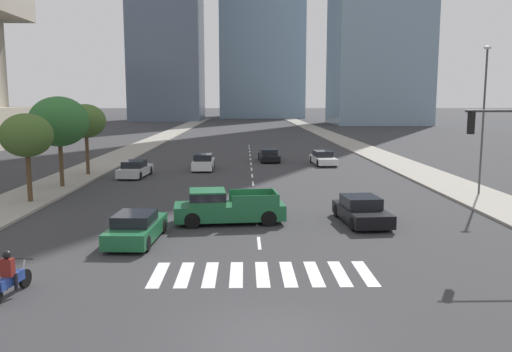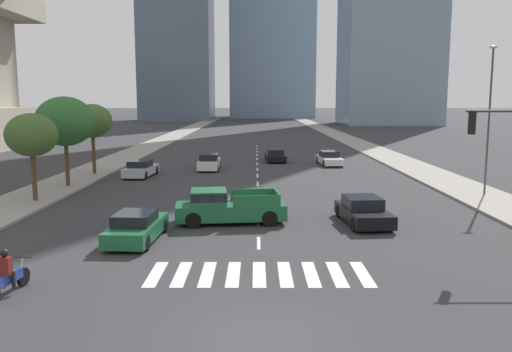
# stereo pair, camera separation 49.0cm
# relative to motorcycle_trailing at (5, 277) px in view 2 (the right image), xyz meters

# --- Properties ---
(ground_plane) EXTENTS (800.00, 800.00, 0.00)m
(ground_plane) POSITION_rel_motorcycle_trailing_xyz_m (7.80, -3.07, -0.58)
(ground_plane) COLOR #333335
(sidewalk_east) EXTENTS (4.00, 260.00, 0.15)m
(sidewalk_east) POSITION_rel_motorcycle_trailing_xyz_m (21.73, 26.93, -0.51)
(sidewalk_east) COLOR gray
(sidewalk_east) RESTS_ON ground
(sidewalk_west) EXTENTS (4.00, 260.00, 0.15)m
(sidewalk_west) POSITION_rel_motorcycle_trailing_xyz_m (-6.12, 26.93, -0.51)
(sidewalk_west) COLOR gray
(sidewalk_west) RESTS_ON ground
(crosswalk_near) EXTENTS (7.65, 2.71, 0.01)m
(crosswalk_near) POSITION_rel_motorcycle_trailing_xyz_m (7.80, 1.94, -0.58)
(crosswalk_near) COLOR silver
(crosswalk_near) RESTS_ON ground
(lane_divider_center) EXTENTS (0.14, 50.00, 0.01)m
(lane_divider_center) POSITION_rel_motorcycle_trailing_xyz_m (7.80, 29.94, -0.58)
(lane_divider_center) COLOR silver
(lane_divider_center) RESTS_ON ground
(motorcycle_trailing) EXTENTS (0.70, 2.18, 1.49)m
(motorcycle_trailing) POSITION_rel_motorcycle_trailing_xyz_m (0.00, 0.00, 0.00)
(motorcycle_trailing) COLOR black
(motorcycle_trailing) RESTS_ON ground
(pickup_truck) EXTENTS (5.51, 2.48, 1.67)m
(pickup_truck) POSITION_rel_motorcycle_trailing_xyz_m (6.18, 9.60, 0.23)
(pickup_truck) COLOR #1E6038
(pickup_truck) RESTS_ON ground
(sedan_white_0) EXTENTS (2.08, 4.89, 1.28)m
(sedan_white_0) POSITION_rel_motorcycle_trailing_xyz_m (14.59, 33.24, 0.00)
(sedan_white_0) COLOR silver
(sedan_white_0) RESTS_ON ground
(sedan_white_1) EXTENTS (1.77, 4.45, 1.40)m
(sedan_white_1) POSITION_rel_motorcycle_trailing_xyz_m (3.62, 29.59, 0.05)
(sedan_white_1) COLOR silver
(sedan_white_1) RESTS_ON ground
(sedan_silver_2) EXTENTS (2.10, 4.63, 1.31)m
(sedan_silver_2) POSITION_rel_motorcycle_trailing_xyz_m (-1.43, 25.44, 0.02)
(sedan_silver_2) COLOR #B7BABF
(sedan_silver_2) RESTS_ON ground
(sedan_black_3) EXTENTS (2.04, 4.83, 1.19)m
(sedan_black_3) POSITION_rel_motorcycle_trailing_xyz_m (9.60, 36.04, -0.03)
(sedan_black_3) COLOR black
(sedan_black_3) RESTS_ON ground
(sedan_black_4) EXTENTS (2.24, 4.48, 1.30)m
(sedan_black_4) POSITION_rel_motorcycle_trailing_xyz_m (12.94, 9.52, 0.02)
(sedan_black_4) COLOR black
(sedan_black_4) RESTS_ON ground
(sedan_green_5) EXTENTS (2.02, 4.46, 1.28)m
(sedan_green_5) POSITION_rel_motorcycle_trailing_xyz_m (2.57, 6.28, 0.01)
(sedan_green_5) COLOR #1E6038
(sedan_green_5) RESTS_ON ground
(street_lamp_east) EXTENTS (0.50, 0.24, 9.12)m
(street_lamp_east) POSITION_rel_motorcycle_trailing_xyz_m (22.03, 16.75, 4.74)
(street_lamp_east) COLOR #3F3F42
(street_lamp_east) RESTS_ON sidewalk_east
(street_tree_nearest) EXTENTS (2.96, 2.96, 5.11)m
(street_tree_nearest) POSITION_rel_motorcycle_trailing_xyz_m (-5.32, 14.75, 3.40)
(street_tree_nearest) COLOR #4C3823
(street_tree_nearest) RESTS_ON sidewalk_west
(street_tree_second) EXTENTS (3.96, 3.96, 6.10)m
(street_tree_second) POSITION_rel_motorcycle_trailing_xyz_m (-5.32, 20.15, 3.97)
(street_tree_second) COLOR #4C3823
(street_tree_second) RESTS_ON sidewalk_west
(street_tree_third) EXTENTS (3.11, 3.11, 5.55)m
(street_tree_third) POSITION_rel_motorcycle_trailing_xyz_m (-5.32, 26.14, 3.77)
(street_tree_third) COLOR #4C3823
(street_tree_third) RESTS_ON sidewalk_west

